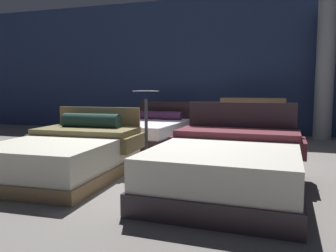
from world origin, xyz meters
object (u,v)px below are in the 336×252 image
at_px(bed_0, 68,154).
at_px(support_pillar, 325,62).
at_px(bed_1, 228,166).
at_px(bed_3, 247,137).
at_px(bed_2, 148,131).
at_px(price_sign, 146,145).

distance_m(bed_0, support_pillar, 6.06).
relative_size(bed_1, bed_3, 1.12).
height_order(bed_0, support_pillar, support_pillar).
relative_size(bed_3, support_pillar, 0.56).
bearing_deg(bed_2, bed_0, -87.15).
xyz_separation_m(bed_2, price_sign, (1.07, -2.84, 0.21)).
distance_m(bed_3, price_sign, 3.02).
bearing_deg(bed_2, price_sign, -66.28).
bearing_deg(bed_3, bed_2, -179.38).
bearing_deg(bed_3, bed_0, -124.68).
distance_m(bed_1, price_sign, 1.10).
xyz_separation_m(bed_3, price_sign, (-1.03, -2.83, 0.24)).
height_order(bed_2, bed_3, bed_3).
height_order(bed_3, price_sign, price_sign).
distance_m(bed_1, bed_2, 3.72).
bearing_deg(bed_1, bed_2, 126.68).
bearing_deg(bed_0, bed_2, 87.53).
distance_m(bed_2, support_pillar, 4.27).
bearing_deg(bed_0, bed_1, -4.40).
bearing_deg(bed_1, bed_3, 92.36).
height_order(bed_3, support_pillar, support_pillar).
height_order(bed_2, support_pillar, support_pillar).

